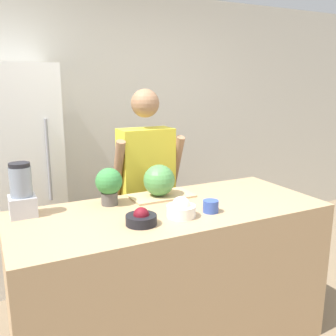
{
  "coord_description": "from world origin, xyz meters",
  "views": [
    {
      "loc": [
        -1.01,
        -1.57,
        1.73
      ],
      "look_at": [
        0.0,
        0.45,
        1.21
      ],
      "focal_mm": 40.0,
      "sensor_mm": 36.0,
      "label": 1
    }
  ],
  "objects_px": {
    "refrigerator": "(19,177)",
    "bowl_cherries": "(141,218)",
    "person": "(146,192)",
    "blender": "(22,192)",
    "potted_plant": "(109,184)",
    "watermelon": "(159,180)",
    "bowl_small_blue": "(211,206)",
    "bowl_cream": "(181,209)"
  },
  "relations": [
    {
      "from": "person",
      "to": "bowl_cherries",
      "type": "height_order",
      "value": "person"
    },
    {
      "from": "person",
      "to": "potted_plant",
      "type": "relative_size",
      "value": 6.97
    },
    {
      "from": "refrigerator",
      "to": "bowl_cream",
      "type": "bearing_deg",
      "value": -63.83
    },
    {
      "from": "refrigerator",
      "to": "bowl_cherries",
      "type": "bearing_deg",
      "value": -72.16
    },
    {
      "from": "watermelon",
      "to": "potted_plant",
      "type": "distance_m",
      "value": 0.35
    },
    {
      "from": "bowl_cherries",
      "to": "bowl_cream",
      "type": "distance_m",
      "value": 0.26
    },
    {
      "from": "bowl_small_blue",
      "to": "bowl_cream",
      "type": "bearing_deg",
      "value": 176.46
    },
    {
      "from": "potted_plant",
      "to": "bowl_cream",
      "type": "bearing_deg",
      "value": -52.74
    },
    {
      "from": "refrigerator",
      "to": "blender",
      "type": "height_order",
      "value": "refrigerator"
    },
    {
      "from": "refrigerator",
      "to": "potted_plant",
      "type": "height_order",
      "value": "refrigerator"
    },
    {
      "from": "bowl_cherries",
      "to": "bowl_small_blue",
      "type": "distance_m",
      "value": 0.45
    },
    {
      "from": "blender",
      "to": "bowl_small_blue",
      "type": "bearing_deg",
      "value": -23.38
    },
    {
      "from": "watermelon",
      "to": "potted_plant",
      "type": "bearing_deg",
      "value": 179.78
    },
    {
      "from": "blender",
      "to": "potted_plant",
      "type": "height_order",
      "value": "blender"
    },
    {
      "from": "watermelon",
      "to": "bowl_cherries",
      "type": "bearing_deg",
      "value": -126.45
    },
    {
      "from": "bowl_small_blue",
      "to": "watermelon",
      "type": "bearing_deg",
      "value": 110.01
    },
    {
      "from": "blender",
      "to": "bowl_cream",
      "type": "bearing_deg",
      "value": -27.52
    },
    {
      "from": "bowl_cherries",
      "to": "potted_plant",
      "type": "xyz_separation_m",
      "value": [
        -0.05,
        0.41,
        0.1
      ]
    },
    {
      "from": "person",
      "to": "potted_plant",
      "type": "height_order",
      "value": "person"
    },
    {
      "from": "refrigerator",
      "to": "bowl_cream",
      "type": "relative_size",
      "value": 11.01
    },
    {
      "from": "bowl_cherries",
      "to": "refrigerator",
      "type": "bearing_deg",
      "value": 107.84
    },
    {
      "from": "blender",
      "to": "bowl_cherries",
      "type": "bearing_deg",
      "value": -37.74
    },
    {
      "from": "bowl_small_blue",
      "to": "blender",
      "type": "bearing_deg",
      "value": 156.62
    },
    {
      "from": "bowl_cream",
      "to": "bowl_small_blue",
      "type": "height_order",
      "value": "bowl_cream"
    },
    {
      "from": "watermelon",
      "to": "bowl_cherries",
      "type": "distance_m",
      "value": 0.52
    },
    {
      "from": "blender",
      "to": "watermelon",
      "type": "bearing_deg",
      "value": -1.95
    },
    {
      "from": "bowl_small_blue",
      "to": "blender",
      "type": "height_order",
      "value": "blender"
    },
    {
      "from": "refrigerator",
      "to": "bowl_cherries",
      "type": "height_order",
      "value": "refrigerator"
    },
    {
      "from": "watermelon",
      "to": "bowl_small_blue",
      "type": "height_order",
      "value": "watermelon"
    },
    {
      "from": "watermelon",
      "to": "bowl_cream",
      "type": "relative_size",
      "value": 1.25
    },
    {
      "from": "refrigerator",
      "to": "bowl_small_blue",
      "type": "xyz_separation_m",
      "value": [
        0.95,
        -1.54,
        0.06
      ]
    },
    {
      "from": "refrigerator",
      "to": "bowl_cream",
      "type": "xyz_separation_m",
      "value": [
        0.75,
        -1.53,
        0.07
      ]
    },
    {
      "from": "person",
      "to": "bowl_cream",
      "type": "height_order",
      "value": "person"
    },
    {
      "from": "bowl_cream",
      "to": "bowl_cherries",
      "type": "bearing_deg",
      "value": -177.68
    },
    {
      "from": "bowl_cherries",
      "to": "potted_plant",
      "type": "bearing_deg",
      "value": 96.8
    },
    {
      "from": "watermelon",
      "to": "person",
      "type": "bearing_deg",
      "value": 77.99
    },
    {
      "from": "watermelon",
      "to": "bowl_cherries",
      "type": "height_order",
      "value": "watermelon"
    },
    {
      "from": "bowl_cherries",
      "to": "bowl_small_blue",
      "type": "bearing_deg",
      "value": -0.23
    },
    {
      "from": "watermelon",
      "to": "bowl_cream",
      "type": "xyz_separation_m",
      "value": [
        -0.05,
        -0.4,
        -0.07
      ]
    },
    {
      "from": "blender",
      "to": "potted_plant",
      "type": "distance_m",
      "value": 0.52
    },
    {
      "from": "potted_plant",
      "to": "watermelon",
      "type": "bearing_deg",
      "value": -0.22
    },
    {
      "from": "person",
      "to": "blender",
      "type": "bearing_deg",
      "value": -156.8
    }
  ]
}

